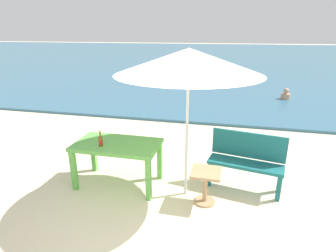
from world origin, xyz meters
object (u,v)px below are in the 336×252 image
(picnic_table_green, at_px, (117,149))
(beer_bottle_amber, at_px, (101,141))
(side_table_wood, at_px, (206,182))
(patio_umbrella, at_px, (189,61))
(bench_teal_center, at_px, (246,158))
(swimmer_person, at_px, (286,95))

(picnic_table_green, bearing_deg, beer_bottle_amber, -140.40)
(picnic_table_green, relative_size, side_table_wood, 2.59)
(beer_bottle_amber, xyz_separation_m, patio_umbrella, (1.38, 0.12, 1.26))
(beer_bottle_amber, bearing_deg, bench_teal_center, 13.72)
(side_table_wood, bearing_deg, patio_umbrella, 152.83)
(swimmer_person, bearing_deg, patio_umbrella, -110.43)
(patio_umbrella, xyz_separation_m, bench_teal_center, (0.93, 0.44, -1.58))
(picnic_table_green, relative_size, swimmer_person, 3.41)
(picnic_table_green, bearing_deg, side_table_wood, -8.11)
(patio_umbrella, bearing_deg, bench_teal_center, 25.28)
(bench_teal_center, distance_m, swimmer_person, 6.82)
(patio_umbrella, bearing_deg, swimmer_person, 69.57)
(patio_umbrella, distance_m, bench_teal_center, 1.88)
(bench_teal_center, height_order, swimmer_person, bench_teal_center)
(picnic_table_green, bearing_deg, bench_teal_center, 10.64)
(beer_bottle_amber, relative_size, bench_teal_center, 0.21)
(bench_teal_center, bearing_deg, beer_bottle_amber, -166.28)
(picnic_table_green, xyz_separation_m, beer_bottle_amber, (-0.20, -0.17, 0.20))
(beer_bottle_amber, height_order, swimmer_person, beer_bottle_amber)
(beer_bottle_amber, distance_m, bench_teal_center, 2.40)
(picnic_table_green, distance_m, side_table_wood, 1.55)
(picnic_table_green, distance_m, bench_teal_center, 2.15)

